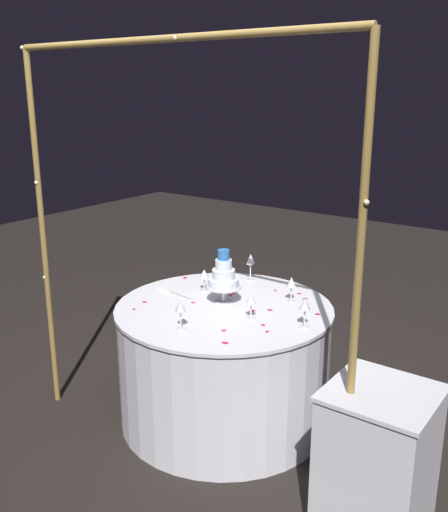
# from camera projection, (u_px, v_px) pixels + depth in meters

# --- Properties ---
(ground_plane) EXTENTS (12.00, 12.00, 0.00)m
(ground_plane) POSITION_uv_depth(u_px,v_px,m) (224.00, 416.00, 3.72)
(ground_plane) COLOR black
(decorative_arch) EXTENTS (2.16, 0.06, 2.28)m
(decorative_arch) POSITION_uv_depth(u_px,v_px,m) (167.00, 201.00, 2.92)
(decorative_arch) COLOR olive
(decorative_arch) RESTS_ON ground
(main_table) EXTENTS (1.33, 1.33, 0.76)m
(main_table) POSITION_uv_depth(u_px,v_px,m) (224.00, 363.00, 3.61)
(main_table) COLOR white
(main_table) RESTS_ON ground
(side_table) EXTENTS (0.47, 0.47, 0.75)m
(side_table) POSITION_uv_depth(u_px,v_px,m) (377.00, 464.00, 2.65)
(side_table) COLOR white
(side_table) RESTS_ON ground
(tiered_cake) EXTENTS (0.22, 0.22, 0.34)m
(tiered_cake) POSITION_uv_depth(u_px,v_px,m) (224.00, 277.00, 3.52)
(tiered_cake) COLOR silver
(tiered_cake) RESTS_ON main_table
(wine_glass_0) EXTENTS (0.06, 0.06, 0.17)m
(wine_glass_0) POSITION_uv_depth(u_px,v_px,m) (180.00, 307.00, 3.14)
(wine_glass_0) COLOR silver
(wine_glass_0) RESTS_ON main_table
(wine_glass_1) EXTENTS (0.07, 0.07, 0.14)m
(wine_glass_1) POSITION_uv_depth(u_px,v_px,m) (204.00, 275.00, 3.75)
(wine_glass_1) COLOR silver
(wine_glass_1) RESTS_ON main_table
(wine_glass_2) EXTENTS (0.06, 0.06, 0.15)m
(wine_glass_2) POSITION_uv_depth(u_px,v_px,m) (251.00, 300.00, 3.29)
(wine_glass_2) COLOR silver
(wine_glass_2) RESTS_ON main_table
(wine_glass_3) EXTENTS (0.06, 0.06, 0.19)m
(wine_glass_3) POSITION_uv_depth(u_px,v_px,m) (251.00, 260.00, 3.95)
(wine_glass_3) COLOR silver
(wine_glass_3) RESTS_ON main_table
(wine_glass_4) EXTENTS (0.06, 0.06, 0.17)m
(wine_glass_4) POSITION_uv_depth(u_px,v_px,m) (305.00, 305.00, 3.16)
(wine_glass_4) COLOR silver
(wine_glass_4) RESTS_ON main_table
(wine_glass_5) EXTENTS (0.06, 0.06, 0.16)m
(wine_glass_5) POSITION_uv_depth(u_px,v_px,m) (291.00, 283.00, 3.55)
(wine_glass_5) COLOR silver
(wine_glass_5) RESTS_ON main_table
(cake_knife) EXTENTS (0.30, 0.06, 0.01)m
(cake_knife) POSITION_uv_depth(u_px,v_px,m) (173.00, 293.00, 3.72)
(cake_knife) COLOR silver
(cake_knife) RESTS_ON main_table
(rose_petal_0) EXTENTS (0.04, 0.04, 0.00)m
(rose_petal_0) POSITION_uv_depth(u_px,v_px,m) (253.00, 311.00, 3.43)
(rose_petal_0) COLOR #C61951
(rose_petal_0) RESTS_ON main_table
(rose_petal_1) EXTENTS (0.04, 0.03, 0.00)m
(rose_petal_1) POSITION_uv_depth(u_px,v_px,m) (193.00, 303.00, 3.56)
(rose_petal_1) COLOR #C61951
(rose_petal_1) RESTS_ON main_table
(rose_petal_2) EXTENTS (0.04, 0.03, 0.00)m
(rose_petal_2) POSITION_uv_depth(u_px,v_px,m) (144.00, 302.00, 3.57)
(rose_petal_2) COLOR #C61951
(rose_petal_2) RESTS_ON main_table
(rose_petal_3) EXTENTS (0.02, 0.03, 0.00)m
(rose_petal_3) POSITION_uv_depth(u_px,v_px,m) (134.00, 309.00, 3.45)
(rose_petal_3) COLOR #C61951
(rose_petal_3) RESTS_ON main_table
(rose_petal_4) EXTENTS (0.03, 0.03, 0.00)m
(rose_petal_4) POSITION_uv_depth(u_px,v_px,m) (222.00, 285.00, 3.88)
(rose_petal_4) COLOR #C61951
(rose_petal_4) RESTS_ON main_table
(rose_petal_5) EXTENTS (0.03, 0.03, 0.00)m
(rose_petal_5) POSITION_uv_depth(u_px,v_px,m) (233.00, 293.00, 3.72)
(rose_petal_5) COLOR #C61951
(rose_petal_5) RESTS_ON main_table
(rose_petal_6) EXTENTS (0.03, 0.04, 0.00)m
(rose_petal_6) POSITION_uv_depth(u_px,v_px,m) (224.00, 330.00, 3.15)
(rose_petal_6) COLOR #C61951
(rose_petal_6) RESTS_ON main_table
(rose_petal_7) EXTENTS (0.04, 0.03, 0.00)m
(rose_petal_7) POSITION_uv_depth(u_px,v_px,m) (263.00, 325.00, 3.22)
(rose_petal_7) COLOR #C61951
(rose_petal_7) RESTS_ON main_table
(rose_petal_8) EXTENTS (0.04, 0.04, 0.00)m
(rose_petal_8) POSITION_uv_depth(u_px,v_px,m) (270.00, 310.00, 3.44)
(rose_petal_8) COLOR #C61951
(rose_petal_8) RESTS_ON main_table
(rose_petal_9) EXTENTS (0.02, 0.03, 0.00)m
(rose_petal_9) POSITION_uv_depth(u_px,v_px,m) (275.00, 291.00, 3.77)
(rose_petal_9) COLOR #C61951
(rose_petal_9) RESTS_ON main_table
(rose_petal_10) EXTENTS (0.04, 0.04, 0.00)m
(rose_petal_10) POSITION_uv_depth(u_px,v_px,m) (305.00, 299.00, 3.62)
(rose_petal_10) COLOR #C61951
(rose_petal_10) RESTS_ON main_table
(rose_petal_11) EXTENTS (0.02, 0.03, 0.00)m
(rose_petal_11) POSITION_uv_depth(u_px,v_px,m) (267.00, 332.00, 3.14)
(rose_petal_11) COLOR #C61951
(rose_petal_11) RESTS_ON main_table
(rose_petal_12) EXTENTS (0.04, 0.04, 0.00)m
(rose_petal_12) POSITION_uv_depth(u_px,v_px,m) (230.00, 295.00, 3.69)
(rose_petal_12) COLOR #C61951
(rose_petal_12) RESTS_ON main_table
(rose_petal_13) EXTENTS (0.04, 0.04, 0.00)m
(rose_petal_13) POSITION_uv_depth(u_px,v_px,m) (318.00, 314.00, 3.38)
(rose_petal_13) COLOR #C61951
(rose_petal_13) RESTS_ON main_table
(rose_petal_14) EXTENTS (0.04, 0.04, 0.00)m
(rose_petal_14) POSITION_uv_depth(u_px,v_px,m) (225.00, 343.00, 3.00)
(rose_petal_14) COLOR #C61951
(rose_petal_14) RESTS_ON main_table
(rose_petal_15) EXTENTS (0.04, 0.04, 0.00)m
(rose_petal_15) POSITION_uv_depth(u_px,v_px,m) (299.00, 293.00, 3.72)
(rose_petal_15) COLOR #C61951
(rose_petal_15) RESTS_ON main_table
(rose_petal_16) EXTENTS (0.05, 0.05, 0.00)m
(rose_petal_16) POSITION_uv_depth(u_px,v_px,m) (185.00, 278.00, 4.02)
(rose_petal_16) COLOR #C61951
(rose_petal_16) RESTS_ON main_table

